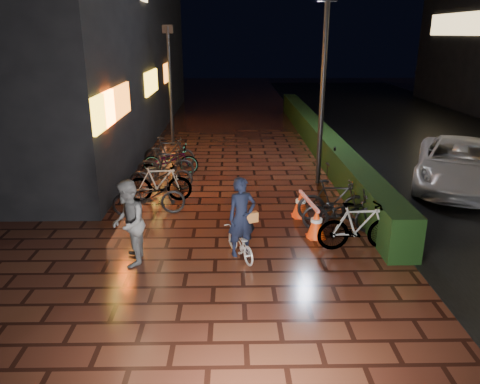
{
  "coord_description": "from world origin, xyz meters",
  "views": [
    {
      "loc": [
        -0.2,
        -10.46,
        4.48
      ],
      "look_at": [
        -0.02,
        -0.53,
        1.1
      ],
      "focal_mm": 35.0,
      "sensor_mm": 36.0,
      "label": 1
    }
  ],
  "objects_px": {
    "van": "(459,164)",
    "cart_assembly": "(337,161)",
    "cyclist": "(241,229)",
    "traffic_barrier": "(308,213)",
    "bystander_person": "(128,223)"
  },
  "relations": [
    {
      "from": "bystander_person",
      "to": "cart_assembly",
      "type": "distance_m",
      "value": 8.05
    },
    {
      "from": "van",
      "to": "cart_assembly",
      "type": "distance_m",
      "value": 3.62
    },
    {
      "from": "cyclist",
      "to": "traffic_barrier",
      "type": "distance_m",
      "value": 2.38
    },
    {
      "from": "bystander_person",
      "to": "cyclist",
      "type": "height_order",
      "value": "cyclist"
    },
    {
      "from": "traffic_barrier",
      "to": "cart_assembly",
      "type": "xyz_separation_m",
      "value": [
        1.56,
        4.03,
        0.23
      ]
    },
    {
      "from": "bystander_person",
      "to": "van",
      "type": "distance_m",
      "value": 10.2
    },
    {
      "from": "van",
      "to": "cart_assembly",
      "type": "bearing_deg",
      "value": -171.81
    },
    {
      "from": "cart_assembly",
      "to": "van",
      "type": "bearing_deg",
      "value": -16.15
    },
    {
      "from": "bystander_person",
      "to": "van",
      "type": "bearing_deg",
      "value": 112.22
    },
    {
      "from": "cyclist",
      "to": "cart_assembly",
      "type": "bearing_deg",
      "value": 60.57
    },
    {
      "from": "van",
      "to": "cart_assembly",
      "type": "height_order",
      "value": "van"
    },
    {
      "from": "cyclist",
      "to": "traffic_barrier",
      "type": "relative_size",
      "value": 1.03
    },
    {
      "from": "bystander_person",
      "to": "traffic_barrier",
      "type": "xyz_separation_m",
      "value": [
        3.92,
        1.86,
        -0.54
      ]
    },
    {
      "from": "traffic_barrier",
      "to": "cyclist",
      "type": "bearing_deg",
      "value": -134.72
    },
    {
      "from": "cart_assembly",
      "to": "bystander_person",
      "type": "bearing_deg",
      "value": -132.93
    }
  ]
}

